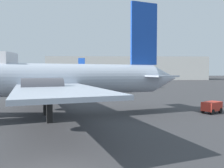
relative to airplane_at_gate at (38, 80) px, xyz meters
name	(u,v)px	position (x,y,z in m)	size (l,w,h in m)	color
airplane_at_gate	(38,80)	(0.00, 0.00, 0.00)	(32.89, 28.04, 12.72)	#B2BCCC
airplane_distant	(109,77)	(7.84, 48.14, -0.83)	(25.97, 21.81, 9.26)	silver
baggage_cart	(212,106)	(18.82, 2.78, -3.19)	(2.71, 2.45, 1.30)	red
terminal_building	(126,69)	(20.21, 125.39, 3.15)	(98.28, 25.71, 14.19)	#B7B7B2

